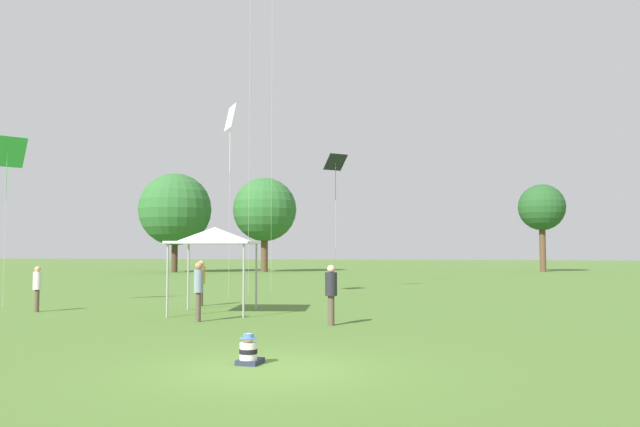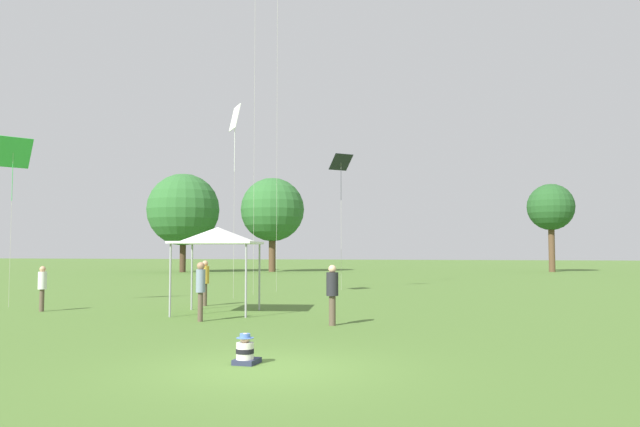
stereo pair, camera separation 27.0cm
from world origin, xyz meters
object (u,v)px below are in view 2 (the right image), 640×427
at_px(person_standing_2, 42,284).
at_px(canopy_tent, 218,236).
at_px(person_standing_1, 332,289).
at_px(person_standing_3, 201,285).
at_px(kite_0, 235,122).
at_px(seated_toddler, 245,352).
at_px(distant_tree_1, 183,210).
at_px(kite_3, 341,165).
at_px(distant_tree_2, 551,208).
at_px(kite_1, 13,154).
at_px(distant_tree_0, 272,210).
at_px(person_standing_0, 205,278).

bearing_deg(person_standing_2, canopy_tent, -71.45).
height_order(person_standing_1, person_standing_3, person_standing_3).
xyz_separation_m(person_standing_3, kite_0, (-2.65, 9.17, 7.19)).
relative_size(seated_toddler, distant_tree_1, 0.06).
height_order(kite_3, distant_tree_2, distant_tree_2).
bearing_deg(seated_toddler, distant_tree_2, 80.99).
bearing_deg(kite_0, person_standing_3, 24.32).
bearing_deg(seated_toddler, kite_3, 100.22).
xyz_separation_m(kite_1, kite_3, (10.38, 13.78, 1.10)).
bearing_deg(canopy_tent, kite_0, 107.60).
xyz_separation_m(seated_toddler, kite_0, (-6.71, 15.77, 8.09)).
height_order(distant_tree_0, distant_tree_1, distant_tree_1).
relative_size(kite_0, distant_tree_0, 0.90).
bearing_deg(canopy_tent, distant_tree_2, 71.77).
height_order(seated_toddler, kite_0, kite_0).
xyz_separation_m(person_standing_3, distant_tree_1, (-21.76, 41.89, 5.43)).
xyz_separation_m(canopy_tent, kite_3, (1.40, 14.08, 4.42)).
relative_size(person_standing_2, kite_0, 0.18).
distance_m(person_standing_1, distant_tree_0, 48.99).
bearing_deg(person_standing_3, person_standing_1, -166.86).
relative_size(seated_toddler, person_standing_2, 0.37).
bearing_deg(kite_1, distant_tree_1, -81.82).
relative_size(kite_3, distant_tree_0, 0.76).
xyz_separation_m(seated_toddler, distant_tree_0, (-17.14, 52.08, 6.41)).
bearing_deg(person_standing_2, kite_3, -17.10).
xyz_separation_m(kite_0, distant_tree_0, (-10.42, 36.31, -1.69)).
distance_m(seated_toddler, kite_0, 18.96).
xyz_separation_m(person_standing_1, distant_tree_1, (-26.02, 41.89, 5.51)).
xyz_separation_m(kite_0, kite_1, (-6.84, -6.43, -2.28)).
height_order(person_standing_1, distant_tree_0, distant_tree_0).
relative_size(person_standing_2, distant_tree_0, 0.16).
height_order(canopy_tent, kite_1, kite_1).
bearing_deg(person_standing_0, person_standing_1, -13.99).
xyz_separation_m(kite_1, distant_tree_1, (-12.27, 39.14, 0.52)).
bearing_deg(person_standing_2, person_standing_1, -87.07).
relative_size(person_standing_2, kite_3, 0.21).
bearing_deg(distant_tree_1, kite_0, -59.70).
height_order(seated_toddler, person_standing_1, person_standing_1).
xyz_separation_m(person_standing_1, canopy_tent, (-4.77, 2.45, 1.67)).
bearing_deg(kite_0, distant_tree_1, -141.48).
bearing_deg(distant_tree_2, kite_3, -112.75).
bearing_deg(person_standing_3, person_standing_0, -53.33).
distance_m(kite_3, distant_tree_2, 39.04).
bearing_deg(canopy_tent, person_standing_2, -172.23).
relative_size(person_standing_2, kite_1, 0.25).
bearing_deg(person_standing_1, canopy_tent, -42.57).
distance_m(person_standing_1, distant_tree_1, 49.62).
height_order(person_standing_0, person_standing_2, person_standing_0).
bearing_deg(distant_tree_0, kite_0, -73.98).
bearing_deg(person_standing_1, person_standing_3, -15.48).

